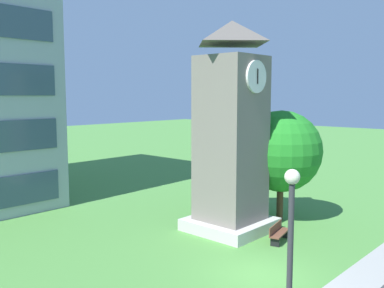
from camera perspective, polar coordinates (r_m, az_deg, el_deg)
ground_plane at (r=17.94m, az=9.12°, el=-16.90°), size 160.00×160.00×0.00m
clock_tower at (r=22.26m, az=5.23°, el=0.72°), size 3.93×3.93×10.86m
park_bench at (r=21.63m, az=11.48°, el=-11.52°), size 1.86×0.89×0.88m
street_lamp at (r=10.58m, az=12.98°, el=-14.16°), size 0.36×0.36×5.42m
tree_near_tower at (r=24.71m, az=11.81°, el=-0.95°), size 4.62×4.62×6.28m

